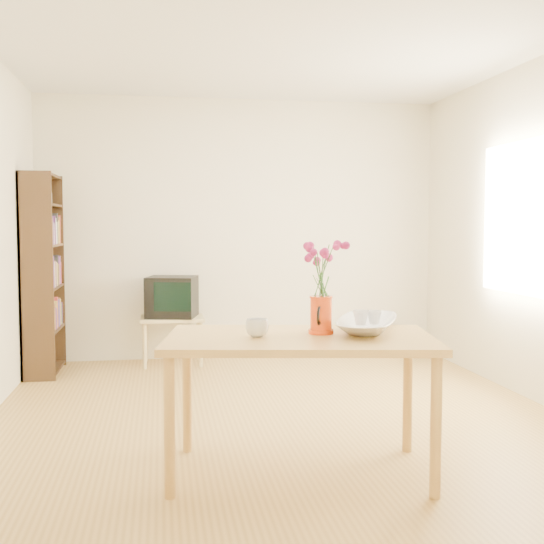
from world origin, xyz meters
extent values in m
plane|color=#A97F3C|center=(0.00, 0.00, 0.00)|extent=(4.50, 4.50, 0.00)
plane|color=white|center=(0.00, 0.00, 2.60)|extent=(4.50, 4.50, 0.00)
plane|color=#F6E9C5|center=(0.00, 2.25, 1.30)|extent=(4.00, 0.00, 4.00)
plane|color=#F6E9C5|center=(0.00, -2.25, 1.30)|extent=(4.00, 0.00, 4.00)
plane|color=white|center=(1.98, 0.30, 1.40)|extent=(0.00, 1.30, 1.30)
cube|color=#BF8C41|center=(-0.07, -1.06, 0.73)|extent=(1.54, 1.03, 0.04)
cylinder|color=#BF8C41|center=(-0.77, -1.29, 0.35)|extent=(0.06, 0.06, 0.71)
cylinder|color=#BF8C41|center=(0.52, -1.50, 0.35)|extent=(0.06, 0.06, 0.71)
cylinder|color=#BF8C41|center=(-0.66, -0.61, 0.35)|extent=(0.06, 0.06, 0.71)
cylinder|color=#BF8C41|center=(0.63, -0.82, 0.35)|extent=(0.06, 0.06, 0.71)
cube|color=#D5B978|center=(-0.70, 1.97, 0.45)|extent=(0.60, 0.45, 0.03)
cylinder|color=#D5B978|center=(-0.96, 1.78, 0.22)|extent=(0.04, 0.04, 0.43)
cylinder|color=#D5B978|center=(-0.44, 1.78, 0.22)|extent=(0.04, 0.04, 0.43)
cylinder|color=#D5B978|center=(-0.96, 2.15, 0.22)|extent=(0.04, 0.04, 0.43)
cylinder|color=#D5B978|center=(-0.44, 2.15, 0.22)|extent=(0.04, 0.04, 0.43)
cube|color=#311F10|center=(-1.85, 1.41, 0.90)|extent=(0.28, 0.02, 1.80)
cube|color=#311F10|center=(-1.85, 2.09, 0.90)|extent=(0.28, 0.03, 1.80)
cube|color=#311F10|center=(-1.98, 1.75, 0.90)|extent=(0.02, 0.70, 1.80)
cube|color=#311F10|center=(-1.85, 1.75, 0.04)|extent=(0.27, 0.65, 0.02)
cube|color=#311F10|center=(-1.85, 1.75, 0.40)|extent=(0.27, 0.65, 0.02)
cube|color=#311F10|center=(-1.85, 1.75, 0.78)|extent=(0.27, 0.65, 0.02)
cube|color=#311F10|center=(-1.85, 1.75, 1.16)|extent=(0.27, 0.65, 0.02)
cube|color=#311F10|center=(-1.85, 1.75, 1.52)|extent=(0.27, 0.65, 0.02)
cube|color=#311F10|center=(-1.85, 1.75, 1.78)|extent=(0.27, 0.65, 0.02)
cylinder|color=#EE430E|center=(0.06, -1.00, 0.85)|extent=(0.12, 0.12, 0.20)
cylinder|color=#EE430E|center=(0.06, -1.00, 0.76)|extent=(0.14, 0.14, 0.02)
cylinder|color=#EE430E|center=(0.06, -1.00, 0.95)|extent=(0.13, 0.13, 0.01)
cone|color=#EE430E|center=(0.08, -1.05, 0.93)|extent=(0.06, 0.08, 0.06)
torus|color=black|center=(0.03, -0.93, 0.86)|extent=(0.05, 0.10, 0.10)
imported|color=white|center=(-0.30, -1.05, 0.80)|extent=(0.16, 0.16, 0.10)
imported|color=white|center=(0.34, -0.95, 0.97)|extent=(0.61, 0.61, 0.44)
imported|color=white|center=(0.30, -0.95, 0.93)|extent=(0.09, 0.09, 0.07)
imported|color=white|center=(0.38, -0.93, 0.92)|extent=(0.09, 0.09, 0.07)
cube|color=black|center=(-0.70, 1.97, 0.65)|extent=(0.53, 0.50, 0.39)
cube|color=black|center=(-0.70, 2.04, 0.67)|extent=(0.36, 0.29, 0.27)
cube|color=black|center=(-0.70, 1.76, 0.67)|extent=(0.34, 0.09, 0.27)
camera|label=1|loc=(-0.80, -4.60, 1.35)|focal=45.00mm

